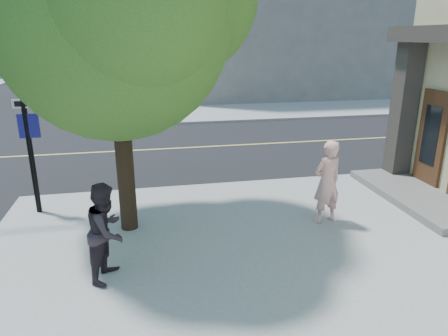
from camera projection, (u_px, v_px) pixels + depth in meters
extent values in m
plane|color=black|center=(60.00, 198.00, 10.97)|extent=(140.00, 140.00, 0.00)
cube|color=black|center=(82.00, 153.00, 15.17)|extent=(140.00, 9.00, 0.01)
cube|color=#949494|center=(279.00, 89.00, 33.52)|extent=(29.00, 25.00, 0.12)
cube|color=slate|center=(416.00, 196.00, 10.57)|extent=(1.60, 4.00, 0.18)
cube|color=#35302B|center=(404.00, 108.00, 11.62)|extent=(0.55, 0.55, 4.20)
cube|color=#422614|center=(431.00, 139.00, 10.96)|extent=(0.10, 1.00, 2.60)
imported|color=#E9A599|center=(327.00, 182.00, 9.01)|extent=(0.78, 0.61, 1.91)
imported|color=#2A2127|center=(107.00, 231.00, 6.93)|extent=(0.91, 1.02, 1.74)
cylinder|color=black|center=(124.00, 148.00, 8.45)|extent=(0.37, 0.37, 3.66)
sphere|color=#407424|center=(114.00, 24.00, 7.70)|extent=(4.48, 4.48, 4.48)
sphere|color=#407424|center=(134.00, 2.00, 6.63)|extent=(3.05, 3.05, 3.05)
cylinder|color=black|center=(27.00, 126.00, 9.18)|extent=(0.12, 0.12, 4.23)
cube|color=white|center=(25.00, 104.00, 9.02)|extent=(0.55, 0.04, 0.20)
cube|color=navy|center=(29.00, 126.00, 9.17)|extent=(0.45, 0.04, 0.55)
imported|color=black|center=(18.00, 66.00, 8.78)|extent=(0.17, 0.20, 1.01)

